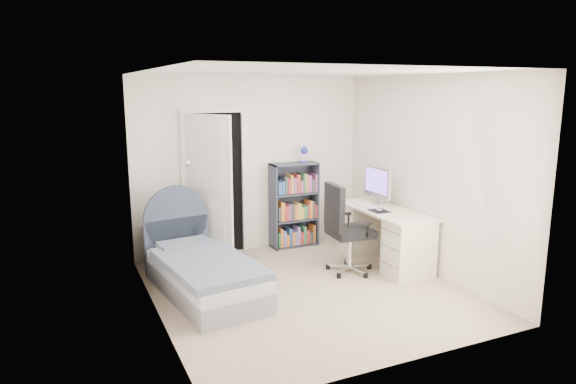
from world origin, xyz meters
name	(u,v)px	position (x,y,z in m)	size (l,w,h in m)	color
room_shell	(307,186)	(0.00, 0.00, 1.25)	(3.50, 3.70, 2.60)	tan
door	(211,186)	(-0.68, 1.55, 1.03)	(0.92, 0.72, 2.06)	black
bed	(203,271)	(-1.12, 0.45, 0.26)	(1.08, 1.93, 1.13)	gray
nightstand	(159,237)	(-1.39, 1.60, 0.39)	(0.41, 0.41, 0.60)	tan
floor_lamp	(186,226)	(-1.10, 1.27, 0.59)	(0.21, 0.21, 1.45)	silver
bookcase	(295,208)	(0.62, 1.65, 0.59)	(0.70, 0.30, 1.49)	#3C4252
desk	(383,234)	(1.37, 0.44, 0.41)	(0.62, 1.54, 1.26)	#F3EACB
office_chair	(344,224)	(0.70, 0.34, 0.64)	(0.61, 0.62, 1.16)	silver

